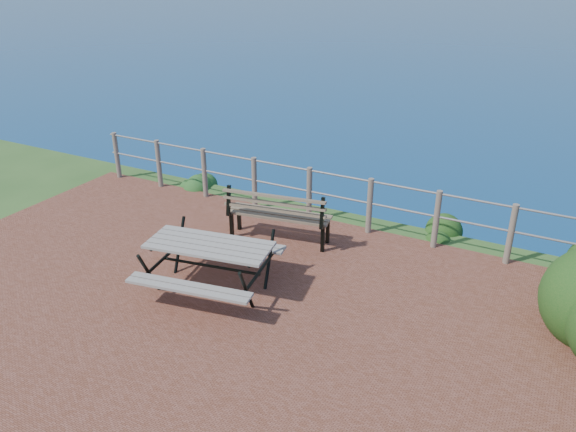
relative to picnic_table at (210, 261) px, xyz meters
name	(u,v)px	position (x,y,z in m)	size (l,w,h in m)	color
ground	(201,313)	(0.20, -0.55, -0.47)	(10.00, 7.00, 0.12)	brown
safety_railing	(309,191)	(0.20, 2.80, 0.10)	(9.40, 0.10, 1.00)	#6B5B4C
picnic_table	(210,261)	(0.00, 0.00, 0.00)	(1.85, 1.50, 0.74)	gray
park_bench	(279,206)	(0.12, 1.82, 0.17)	(1.78, 0.71, 0.98)	brown
shrub_lip_west	(194,184)	(-2.76, 3.28, -0.47)	(0.68, 0.68, 0.39)	#22511E
shrub_lip_east	(447,235)	(2.59, 3.37, -0.47)	(0.71, 0.71, 0.43)	#154716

